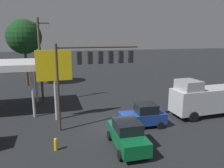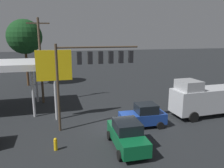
{
  "view_description": "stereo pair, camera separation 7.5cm",
  "coord_description": "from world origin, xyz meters",
  "px_view_note": "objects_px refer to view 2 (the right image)",
  "views": [
    {
      "loc": [
        5.08,
        16.35,
        7.53
      ],
      "look_at": [
        0.0,
        -2.0,
        3.33
      ],
      "focal_mm": 35.0,
      "sensor_mm": 36.0,
      "label": 1
    },
    {
      "loc": [
        5.01,
        16.37,
        7.53
      ],
      "look_at": [
        0.0,
        -2.0,
        3.33
      ],
      "focal_mm": 35.0,
      "sensor_mm": 36.0,
      "label": 2
    }
  ],
  "objects_px": {
    "price_sign": "(54,69)",
    "delivery_truck": "(205,99)",
    "sedan_far": "(127,135)",
    "traffic_signal_assembly": "(94,63)",
    "hatchback_crossing": "(143,116)",
    "fire_hydrant": "(56,144)",
    "street_tree": "(24,37)",
    "utility_pole": "(41,59)"
  },
  "relations": [
    {
      "from": "sedan_far",
      "to": "street_tree",
      "type": "relative_size",
      "value": 0.44
    },
    {
      "from": "traffic_signal_assembly",
      "to": "utility_pole",
      "type": "xyz_separation_m",
      "value": [
        4.47,
        -8.32,
        -0.37
      ]
    },
    {
      "from": "traffic_signal_assembly",
      "to": "price_sign",
      "type": "height_order",
      "value": "traffic_signal_assembly"
    },
    {
      "from": "utility_pole",
      "to": "delivery_truck",
      "type": "bearing_deg",
      "value": 150.83
    },
    {
      "from": "sedan_far",
      "to": "fire_hydrant",
      "type": "height_order",
      "value": "sedan_far"
    },
    {
      "from": "traffic_signal_assembly",
      "to": "utility_pole",
      "type": "height_order",
      "value": "utility_pole"
    },
    {
      "from": "price_sign",
      "to": "sedan_far",
      "type": "distance_m",
      "value": 8.86
    },
    {
      "from": "sedan_far",
      "to": "utility_pole",
      "type": "bearing_deg",
      "value": -153.05
    },
    {
      "from": "traffic_signal_assembly",
      "to": "price_sign",
      "type": "bearing_deg",
      "value": -39.29
    },
    {
      "from": "sedan_far",
      "to": "fire_hydrant",
      "type": "xyz_separation_m",
      "value": [
        4.74,
        -0.92,
        -0.51
      ]
    },
    {
      "from": "delivery_truck",
      "to": "fire_hydrant",
      "type": "relative_size",
      "value": 7.81
    },
    {
      "from": "price_sign",
      "to": "sedan_far",
      "type": "relative_size",
      "value": 1.43
    },
    {
      "from": "price_sign",
      "to": "sedan_far",
      "type": "xyz_separation_m",
      "value": [
        -4.53,
        6.61,
        -3.78
      ]
    },
    {
      "from": "delivery_truck",
      "to": "hatchback_crossing",
      "type": "height_order",
      "value": "delivery_truck"
    },
    {
      "from": "traffic_signal_assembly",
      "to": "street_tree",
      "type": "distance_m",
      "value": 19.71
    },
    {
      "from": "price_sign",
      "to": "delivery_truck",
      "type": "distance_m",
      "value": 14.31
    },
    {
      "from": "traffic_signal_assembly",
      "to": "price_sign",
      "type": "distance_m",
      "value": 4.06
    },
    {
      "from": "utility_pole",
      "to": "sedan_far",
      "type": "xyz_separation_m",
      "value": [
        -5.9,
        12.39,
        -4.07
      ]
    },
    {
      "from": "traffic_signal_assembly",
      "to": "sedan_far",
      "type": "bearing_deg",
      "value": 109.35
    },
    {
      "from": "hatchback_crossing",
      "to": "sedan_far",
      "type": "bearing_deg",
      "value": 52.5
    },
    {
      "from": "traffic_signal_assembly",
      "to": "hatchback_crossing",
      "type": "height_order",
      "value": "traffic_signal_assembly"
    },
    {
      "from": "sedan_far",
      "to": "price_sign",
      "type": "bearing_deg",
      "value": -144.09
    },
    {
      "from": "price_sign",
      "to": "hatchback_crossing",
      "type": "bearing_deg",
      "value": 153.39
    },
    {
      "from": "utility_pole",
      "to": "hatchback_crossing",
      "type": "height_order",
      "value": "utility_pole"
    },
    {
      "from": "delivery_truck",
      "to": "fire_hydrant",
      "type": "height_order",
      "value": "delivery_truck"
    },
    {
      "from": "traffic_signal_assembly",
      "to": "sedan_far",
      "type": "relative_size",
      "value": 1.57
    },
    {
      "from": "street_tree",
      "to": "price_sign",
      "type": "bearing_deg",
      "value": 103.98
    },
    {
      "from": "traffic_signal_assembly",
      "to": "fire_hydrant",
      "type": "xyz_separation_m",
      "value": [
        3.31,
        3.15,
        -4.95
      ]
    },
    {
      "from": "traffic_signal_assembly",
      "to": "price_sign",
      "type": "xyz_separation_m",
      "value": [
        3.1,
        -2.54,
        -0.66
      ]
    },
    {
      "from": "hatchback_crossing",
      "to": "street_tree",
      "type": "bearing_deg",
      "value": -58.46
    },
    {
      "from": "utility_pole",
      "to": "price_sign",
      "type": "bearing_deg",
      "value": 103.34
    },
    {
      "from": "street_tree",
      "to": "traffic_signal_assembly",
      "type": "bearing_deg",
      "value": 110.99
    },
    {
      "from": "traffic_signal_assembly",
      "to": "utility_pole",
      "type": "distance_m",
      "value": 9.45
    },
    {
      "from": "street_tree",
      "to": "fire_hydrant",
      "type": "xyz_separation_m",
      "value": [
        -3.71,
        21.46,
        -6.97
      ]
    },
    {
      "from": "traffic_signal_assembly",
      "to": "street_tree",
      "type": "height_order",
      "value": "street_tree"
    },
    {
      "from": "sedan_far",
      "to": "fire_hydrant",
      "type": "distance_m",
      "value": 4.86
    },
    {
      "from": "utility_pole",
      "to": "street_tree",
      "type": "bearing_deg",
      "value": -75.65
    },
    {
      "from": "hatchback_crossing",
      "to": "traffic_signal_assembly",
      "type": "bearing_deg",
      "value": -12.25
    },
    {
      "from": "hatchback_crossing",
      "to": "street_tree",
      "type": "xyz_separation_m",
      "value": [
        10.98,
        -19.3,
        6.46
      ]
    },
    {
      "from": "price_sign",
      "to": "traffic_signal_assembly",
      "type": "bearing_deg",
      "value": 140.71
    },
    {
      "from": "street_tree",
      "to": "delivery_truck",
      "type": "bearing_deg",
      "value": 133.79
    },
    {
      "from": "utility_pole",
      "to": "delivery_truck",
      "type": "height_order",
      "value": "utility_pole"
    }
  ]
}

